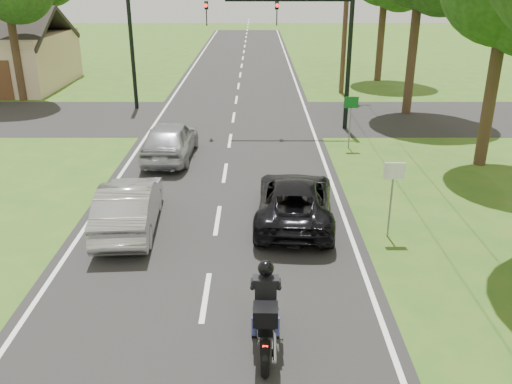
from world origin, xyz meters
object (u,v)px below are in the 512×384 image
(dark_suv, at_px, (295,200))
(sign_green, at_px, (351,110))
(utility_pole_far, at_px, (346,3))
(sign_white, at_px, (393,182))
(motorcycle_rider, at_px, (266,316))
(silver_sedan, at_px, (129,206))
(silver_suv, at_px, (170,140))
(traffic_signal, at_px, (307,36))

(dark_suv, height_order, sign_green, sign_green)
(utility_pole_far, relative_size, sign_white, 4.71)
(motorcycle_rider, relative_size, silver_sedan, 0.52)
(motorcycle_rider, bearing_deg, silver_sedan, 126.57)
(silver_suv, height_order, utility_pole_far, utility_pole_far)
(motorcycle_rider, height_order, dark_suv, motorcycle_rider)
(silver_sedan, distance_m, silver_suv, 6.20)
(utility_pole_far, height_order, sign_green, utility_pole_far)
(silver_sedan, distance_m, utility_pole_far, 20.89)
(silver_suv, height_order, sign_green, sign_green)
(dark_suv, xyz_separation_m, sign_green, (2.68, 6.98, 0.95))
(dark_suv, height_order, silver_sedan, silver_sedan)
(motorcycle_rider, distance_m, silver_sedan, 6.40)
(silver_suv, distance_m, sign_white, 9.62)
(dark_suv, height_order, silver_suv, silver_suv)
(sign_green, bearing_deg, motorcycle_rider, -105.79)
(silver_suv, height_order, sign_white, sign_white)
(motorcycle_rider, distance_m, sign_green, 13.26)
(silver_suv, distance_m, traffic_signal, 7.79)
(utility_pole_far, bearing_deg, silver_sedan, -114.87)
(dark_suv, bearing_deg, sign_white, 162.04)
(sign_white, bearing_deg, traffic_signal, 97.05)
(dark_suv, bearing_deg, utility_pole_far, -98.03)
(silver_suv, bearing_deg, traffic_signal, -139.83)
(silver_suv, bearing_deg, silver_sedan, 89.91)
(dark_suv, xyz_separation_m, silver_sedan, (-4.62, -0.53, 0.05))
(sign_white, xyz_separation_m, sign_green, (0.20, 8.00, 0.00))
(motorcycle_rider, relative_size, traffic_signal, 0.34)
(silver_sedan, distance_m, sign_white, 7.17)
(motorcycle_rider, relative_size, silver_suv, 0.50)
(silver_sedan, bearing_deg, utility_pole_far, -118.78)
(dark_suv, relative_size, silver_suv, 1.06)
(silver_sedan, bearing_deg, sign_white, 172.17)
(motorcycle_rider, bearing_deg, sign_green, 75.54)
(silver_sedan, distance_m, traffic_signal, 12.47)
(silver_suv, xyz_separation_m, sign_white, (6.87, -6.68, 0.85))
(silver_sedan, relative_size, sign_green, 1.96)
(sign_white, bearing_deg, motorcycle_rider, -125.69)
(utility_pole_far, xyz_separation_m, sign_white, (-1.50, -19.02, -3.49))
(sign_white, bearing_deg, silver_sedan, 176.08)
(utility_pole_far, bearing_deg, traffic_signal, -109.68)
(dark_suv, distance_m, utility_pole_far, 18.96)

